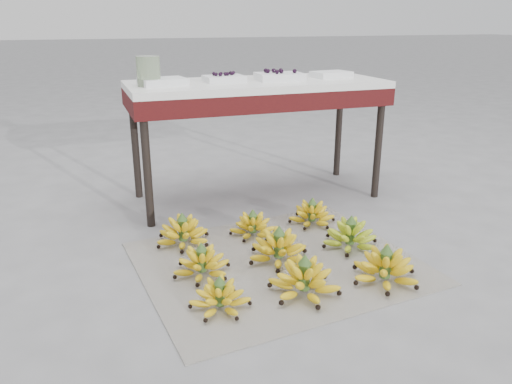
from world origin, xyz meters
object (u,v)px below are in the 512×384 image
object	(u,v)px
newspaper_mat	(278,263)
bunch_front_right	(385,268)
glass_jar	(148,71)
tray_far_right	(331,74)
tray_right	(279,76)
tray_far_left	(163,82)
tray_left	(224,78)
bunch_mid_center	(279,249)
bunch_back_center	(253,226)
bunch_back_right	(312,215)
vendor_table	(257,95)
bunch_mid_left	(202,264)
bunch_front_left	(220,297)
bunch_back_left	(183,233)
bunch_mid_right	(350,236)
bunch_front_center	(304,280)

from	to	relation	value
newspaper_mat	bunch_front_right	bearing A→B (deg)	-41.13
glass_jar	tray_far_right	bearing A→B (deg)	2.75
tray_right	tray_far_right	distance (m)	0.37
newspaper_mat	tray_far_left	distance (m)	1.22
tray_left	glass_jar	distance (m)	0.45
bunch_front_right	tray_far_left	distance (m)	1.57
bunch_mid_center	bunch_back_center	world-z (taller)	bunch_mid_center
tray_far_left	bunch_back_right	bearing A→B (deg)	-36.52
vendor_table	glass_jar	distance (m)	0.67
newspaper_mat	glass_jar	distance (m)	1.28
bunch_mid_left	bunch_back_center	size ratio (longest dim) A/B	0.94
tray_far_left	bunch_mid_center	bearing A→B (deg)	-68.07
bunch_back_center	tray_far_right	world-z (taller)	tray_far_right
bunch_mid_left	tray_far_left	distance (m)	1.13
bunch_mid_left	tray_far_left	world-z (taller)	tray_far_left
bunch_back_center	bunch_mid_center	bearing A→B (deg)	-73.86
tray_far_right	bunch_back_right	bearing A→B (deg)	-124.02
bunch_front_right	bunch_mid_left	world-z (taller)	bunch_front_right
newspaper_mat	tray_far_right	distance (m)	1.41
bunch_back_right	tray_right	xyz separation A→B (m)	(0.01, 0.52, 0.71)
bunch_front_left	tray_far_right	world-z (taller)	tray_far_right
bunch_front_right	vendor_table	bearing A→B (deg)	110.29
bunch_back_left	newspaper_mat	bearing A→B (deg)	-55.05
bunch_front_left	bunch_mid_right	distance (m)	0.84
tray_left	glass_jar	xyz separation A→B (m)	(-0.45, -0.05, 0.06)
bunch_back_left	tray_left	size ratio (longest dim) A/B	1.40
bunch_front_right	tray_left	size ratio (longest dim) A/B	1.51
bunch_mid_left	vendor_table	bearing A→B (deg)	60.12
vendor_table	tray_right	xyz separation A→B (m)	(0.14, -0.02, 0.11)
bunch_back_right	tray_left	distance (m)	0.96
bunch_mid_right	tray_far_left	size ratio (longest dim) A/B	1.35
bunch_mid_center	bunch_front_left	bearing A→B (deg)	-143.78
bunch_mid_center	vendor_table	bearing A→B (deg)	73.45
bunch_mid_left	bunch_back_left	distance (m)	0.35
bunch_front_center	vendor_table	size ratio (longest dim) A/B	0.25
bunch_back_center	glass_jar	world-z (taller)	glass_jar
bunch_front_center	tray_far_right	size ratio (longest dim) A/B	1.57
bunch_back_right	vendor_table	world-z (taller)	vendor_table
bunch_back_right	bunch_mid_left	bearing A→B (deg)	-133.31
bunch_front_left	tray_far_right	distance (m)	1.79
tray_left	glass_jar	size ratio (longest dim) A/B	1.46
bunch_mid_right	bunch_front_right	bearing A→B (deg)	-71.68
bunch_front_right	bunch_back_center	distance (m)	0.76
bunch_front_left	glass_jar	xyz separation A→B (m)	(-0.06, 1.17, 0.77)
bunch_back_center	tray_far_left	size ratio (longest dim) A/B	1.06
bunch_mid_right	tray_far_right	world-z (taller)	tray_far_right
newspaper_mat	vendor_table	xyz separation A→B (m)	(0.23, 0.92, 0.65)
bunch_back_right	tray_far_left	distance (m)	1.12
bunch_mid_center	tray_far_right	xyz separation A→B (m)	(0.73, 0.92, 0.69)
bunch_front_right	vendor_table	distance (m)	1.38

